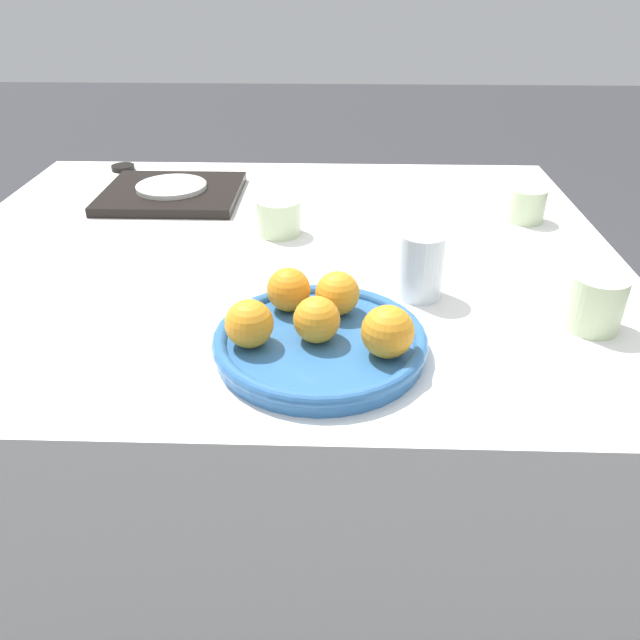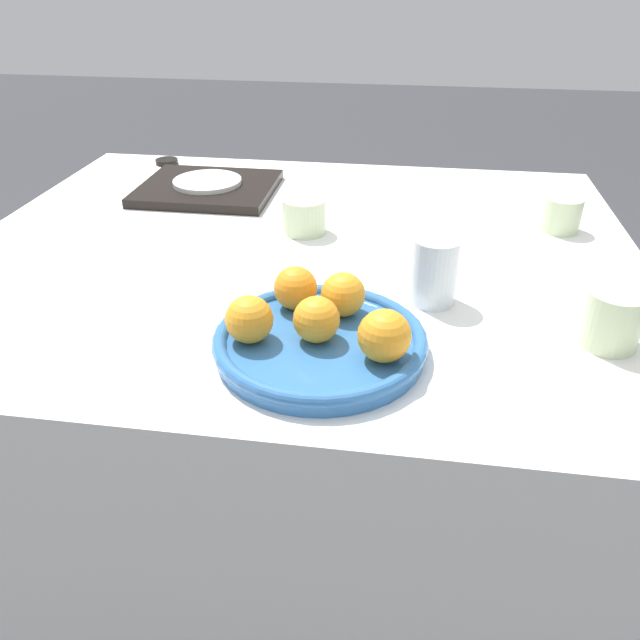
{
  "view_description": "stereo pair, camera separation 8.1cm",
  "coord_description": "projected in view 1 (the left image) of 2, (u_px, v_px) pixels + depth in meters",
  "views": [
    {
      "loc": [
        0.11,
        -1.04,
        1.24
      ],
      "look_at": [
        0.09,
        -0.34,
        0.82
      ],
      "focal_mm": 35.0,
      "sensor_mm": 36.0,
      "label": 1
    },
    {
      "loc": [
        0.19,
        -1.03,
        1.24
      ],
      "look_at": [
        0.09,
        -0.34,
        0.82
      ],
      "focal_mm": 35.0,
      "sensor_mm": 36.0,
      "label": 2
    }
  ],
  "objects": [
    {
      "name": "ground_plane",
      "position": [
        288.0,
        538.0,
        1.53
      ],
      "size": [
        12.0,
        12.0,
        0.0
      ],
      "primitive_type": "plane",
      "color": "#38383D"
    },
    {
      "name": "table",
      "position": [
        283.0,
        415.0,
        1.33
      ],
      "size": [
        1.22,
        1.04,
        0.77
      ],
      "color": "white",
      "rests_on": "ground_plane"
    },
    {
      "name": "fruit_platter",
      "position": [
        320.0,
        342.0,
        0.83
      ],
      "size": [
        0.29,
        0.29,
        0.03
      ],
      "color": "#336BAD",
      "rests_on": "table"
    },
    {
      "name": "orange_0",
      "position": [
        317.0,
        320.0,
        0.81
      ],
      "size": [
        0.06,
        0.06,
        0.06
      ],
      "color": "orange",
      "rests_on": "fruit_platter"
    },
    {
      "name": "orange_1",
      "position": [
        388.0,
        332.0,
        0.78
      ],
      "size": [
        0.07,
        0.07,
        0.07
      ],
      "color": "orange",
      "rests_on": "fruit_platter"
    },
    {
      "name": "orange_2",
      "position": [
        248.0,
        324.0,
        0.8
      ],
      "size": [
        0.06,
        0.06,
        0.06
      ],
      "color": "orange",
      "rests_on": "fruit_platter"
    },
    {
      "name": "orange_3",
      "position": [
        337.0,
        293.0,
        0.87
      ],
      "size": [
        0.06,
        0.06,
        0.06
      ],
      "color": "orange",
      "rests_on": "fruit_platter"
    },
    {
      "name": "orange_4",
      "position": [
        289.0,
        290.0,
        0.88
      ],
      "size": [
        0.06,
        0.06,
        0.06
      ],
      "color": "orange",
      "rests_on": "fruit_platter"
    },
    {
      "name": "water_glass",
      "position": [
        421.0,
        265.0,
        0.95
      ],
      "size": [
        0.07,
        0.07,
        0.1
      ],
      "color": "silver",
      "rests_on": "table"
    },
    {
      "name": "serving_tray",
      "position": [
        172.0,
        193.0,
        1.36
      ],
      "size": [
        0.29,
        0.25,
        0.02
      ],
      "color": "black",
      "rests_on": "table"
    },
    {
      "name": "side_plate",
      "position": [
        171.0,
        187.0,
        1.35
      ],
      "size": [
        0.15,
        0.15,
        0.01
      ],
      "color": "silver",
      "rests_on": "serving_tray"
    },
    {
      "name": "cup_0",
      "position": [
        596.0,
        302.0,
        0.88
      ],
      "size": [
        0.08,
        0.08,
        0.08
      ],
      "color": "beige",
      "rests_on": "table"
    },
    {
      "name": "cup_1",
      "position": [
        527.0,
        205.0,
        1.23
      ],
      "size": [
        0.07,
        0.07,
        0.07
      ],
      "color": "beige",
      "rests_on": "table"
    },
    {
      "name": "cup_2",
      "position": [
        279.0,
        217.0,
        1.17
      ],
      "size": [
        0.08,
        0.08,
        0.07
      ],
      "color": "beige",
      "rests_on": "table"
    },
    {
      "name": "soy_dish",
      "position": [
        123.0,
        168.0,
        1.53
      ],
      "size": [
        0.06,
        0.06,
        0.01
      ],
      "color": "black",
      "rests_on": "table"
    }
  ]
}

